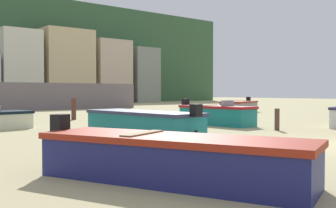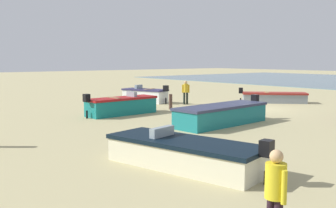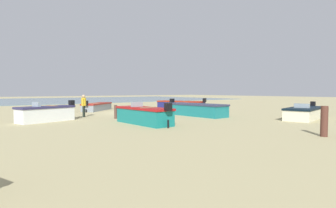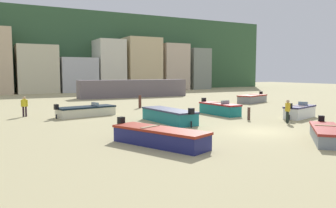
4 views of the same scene
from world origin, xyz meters
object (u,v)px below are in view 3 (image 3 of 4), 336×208
at_px(boat_cream_0, 305,113).
at_px(boat_teal_6, 144,115).
at_px(mooring_post_mid_beach, 324,121).
at_px(boat_white_1, 46,114).
at_px(boat_navy_2, 181,105).
at_px(mooring_post_near_water, 116,112).
at_px(boat_teal_4, 196,110).
at_px(beach_walker_distant, 84,104).
at_px(boat_grey_5, 97,107).

xyz_separation_m(boat_cream_0, boat_teal_6, (10.11, -4.24, 0.09)).
relative_size(boat_teal_6, mooring_post_mid_beach, 3.49).
relative_size(boat_white_1, mooring_post_mid_beach, 2.90).
distance_m(boat_navy_2, mooring_post_near_water, 10.97).
distance_m(boat_white_1, boat_teal_4, 10.37).
distance_m(boat_navy_2, mooring_post_mid_beach, 17.49).
bearing_deg(beach_walker_distant, boat_cream_0, -101.26).
height_order(boat_white_1, boat_navy_2, boat_white_1).
bearing_deg(mooring_post_mid_beach, boat_cream_0, -149.23).
xyz_separation_m(boat_teal_4, boat_teal_6, (5.79, 1.90, 0.02)).
xyz_separation_m(boat_navy_2, beach_walker_distant, (11.18, 2.44, 0.52)).
distance_m(boat_cream_0, boat_teal_4, 7.50).
relative_size(boat_navy_2, boat_grey_5, 1.31).
bearing_deg(boat_teal_4, boat_white_1, -19.66).
bearing_deg(mooring_post_near_water, beach_walker_distant, -60.85).
xyz_separation_m(mooring_post_mid_beach, beach_walker_distant, (5.21, -14.00, 0.32)).
xyz_separation_m(boat_navy_2, boat_teal_6, (9.77, 8.44, 0.06)).
bearing_deg(boat_cream_0, boat_teal_6, 54.57).
bearing_deg(boat_teal_6, mooring_post_near_water, 87.77).
relative_size(boat_cream_0, boat_navy_2, 0.95).
bearing_deg(boat_teal_6, beach_walker_distant, 100.11).
bearing_deg(mooring_post_near_water, boat_grey_5, -102.84).
bearing_deg(boat_navy_2, boat_teal_4, -144.17).
relative_size(boat_white_1, boat_teal_6, 0.83).
xyz_separation_m(boat_white_1, boat_teal_4, (-10.00, 2.72, -0.02)).
relative_size(boat_white_1, beach_walker_distant, 2.27).
bearing_deg(mooring_post_near_water, boat_teal_6, 90.90).
bearing_deg(boat_teal_6, boat_teal_4, 15.00).
xyz_separation_m(boat_cream_0, boat_white_1, (14.32, -8.86, 0.09)).
distance_m(boat_cream_0, boat_navy_2, 12.69).
height_order(boat_cream_0, boat_teal_6, boat_teal_6).
bearing_deg(beach_walker_distant, mooring_post_near_water, -120.47).
distance_m(boat_navy_2, beach_walker_distant, 11.46).
bearing_deg(boat_white_1, boat_teal_6, -155.28).
relative_size(boat_cream_0, boat_teal_4, 0.92).
relative_size(boat_teal_4, beach_walker_distant, 3.38).
height_order(boat_navy_2, boat_teal_4, boat_teal_4).
bearing_deg(boat_teal_4, boat_grey_5, -71.66).
relative_size(boat_cream_0, beach_walker_distant, 3.11).
relative_size(boat_white_1, mooring_post_near_water, 3.94).
xyz_separation_m(boat_navy_2, mooring_post_near_water, (9.83, 4.87, 0.03)).
bearing_deg(boat_navy_2, beach_walker_distant, 169.44).
xyz_separation_m(boat_grey_5, mooring_post_mid_beach, (-2.05, 19.50, 0.26)).
bearing_deg(mooring_post_near_water, boat_navy_2, -153.63).
distance_m(mooring_post_near_water, mooring_post_mid_beach, 12.19).
relative_size(boat_white_1, boat_navy_2, 0.69).
bearing_deg(boat_teal_6, boat_cream_0, -25.88).
bearing_deg(beach_walker_distant, boat_navy_2, -47.32).
relative_size(boat_teal_4, boat_grey_5, 1.35).
bearing_deg(mooring_post_mid_beach, boat_teal_4, -101.37).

